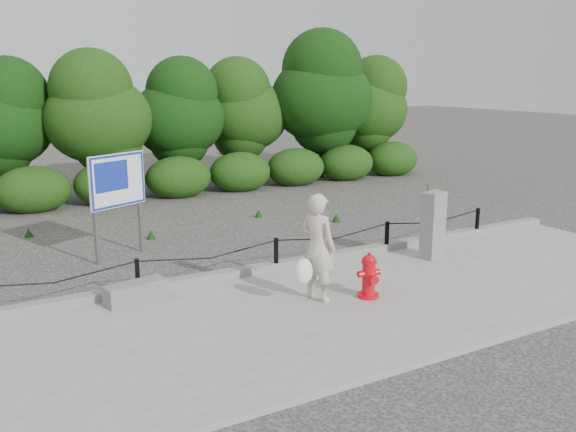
{
  "coord_description": "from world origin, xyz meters",
  "views": [
    {
      "loc": [
        -4.99,
        -9.13,
        3.5
      ],
      "look_at": [
        0.36,
        0.2,
        1.0
      ],
      "focal_mm": 38.0,
      "sensor_mm": 36.0,
      "label": 1
    }
  ],
  "objects_px": {
    "concrete_block": "(136,292)",
    "advertising_sign": "(117,185)",
    "pedestrian": "(317,249)",
    "fire_hydrant": "(369,276)",
    "utility_cabinet": "(433,225)"
  },
  "relations": [
    {
      "from": "concrete_block",
      "to": "advertising_sign",
      "type": "xyz_separation_m",
      "value": [
        0.48,
        2.65,
        1.21
      ]
    },
    {
      "from": "pedestrian",
      "to": "utility_cabinet",
      "type": "xyz_separation_m",
      "value": [
        3.12,
        0.81,
        -0.18
      ]
    },
    {
      "from": "pedestrian",
      "to": "utility_cabinet",
      "type": "bearing_deg",
      "value": -97.07
    },
    {
      "from": "utility_cabinet",
      "to": "advertising_sign",
      "type": "relative_size",
      "value": 0.69
    },
    {
      "from": "concrete_block",
      "to": "utility_cabinet",
      "type": "bearing_deg",
      "value": -5.26
    },
    {
      "from": "fire_hydrant",
      "to": "advertising_sign",
      "type": "relative_size",
      "value": 0.35
    },
    {
      "from": "utility_cabinet",
      "to": "pedestrian",
      "type": "bearing_deg",
      "value": 177.04
    },
    {
      "from": "concrete_block",
      "to": "pedestrian",
      "type": "bearing_deg",
      "value": -28.16
    },
    {
      "from": "fire_hydrant",
      "to": "utility_cabinet",
      "type": "bearing_deg",
      "value": 34.37
    },
    {
      "from": "utility_cabinet",
      "to": "advertising_sign",
      "type": "height_order",
      "value": "advertising_sign"
    },
    {
      "from": "fire_hydrant",
      "to": "advertising_sign",
      "type": "xyz_separation_m",
      "value": [
        -2.75,
        4.3,
        1.02
      ]
    },
    {
      "from": "utility_cabinet",
      "to": "advertising_sign",
      "type": "xyz_separation_m",
      "value": [
        -5.11,
        3.17,
        0.73
      ]
    },
    {
      "from": "advertising_sign",
      "to": "concrete_block",
      "type": "bearing_deg",
      "value": -125.11
    },
    {
      "from": "pedestrian",
      "to": "advertising_sign",
      "type": "bearing_deg",
      "value": 5.01
    },
    {
      "from": "fire_hydrant",
      "to": "concrete_block",
      "type": "relative_size",
      "value": 0.76
    }
  ]
}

